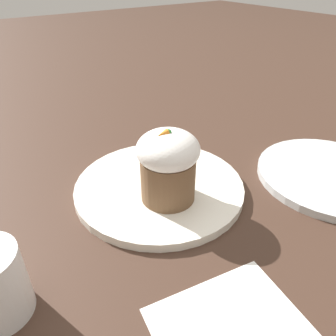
% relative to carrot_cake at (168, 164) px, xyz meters
% --- Properties ---
extents(ground_plane, '(4.00, 4.00, 0.00)m').
position_rel_carrot_cake_xyz_m(ground_plane, '(-0.01, -0.04, -0.07)').
color(ground_plane, '#3D281E').
extents(dessert_plate, '(0.26, 0.26, 0.01)m').
position_rel_carrot_cake_xyz_m(dessert_plate, '(-0.01, -0.04, -0.06)').
color(dessert_plate, white).
rests_on(dessert_plate, ground_plane).
extents(carrot_cake, '(0.09, 0.09, 0.11)m').
position_rel_carrot_cake_xyz_m(carrot_cake, '(0.00, 0.00, 0.00)').
color(carrot_cake, brown).
rests_on(carrot_cake, dessert_plate).
extents(spoon, '(0.11, 0.12, 0.01)m').
position_rel_carrot_cake_xyz_m(spoon, '(-0.02, -0.04, -0.05)').
color(spoon, '#B7B7BC').
rests_on(spoon, dessert_plate).
extents(side_plate, '(0.24, 0.24, 0.01)m').
position_rel_carrot_cake_xyz_m(side_plate, '(-0.26, 0.10, -0.06)').
color(side_plate, silver).
rests_on(side_plate, ground_plane).
extents(paper_napkin, '(0.17, 0.15, 0.00)m').
position_rel_carrot_cake_xyz_m(paper_napkin, '(0.06, 0.20, -0.07)').
color(paper_napkin, white).
rests_on(paper_napkin, ground_plane).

